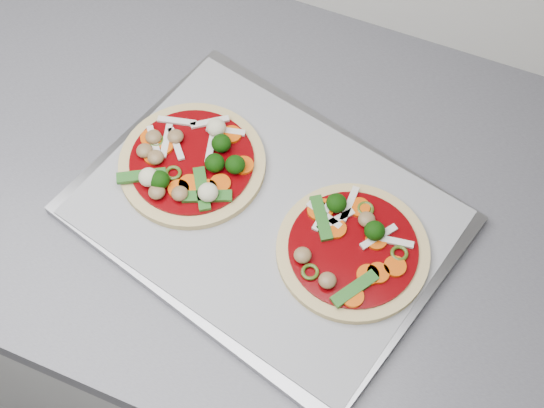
% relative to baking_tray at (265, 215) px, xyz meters
% --- Properties ---
extents(base_cabinet, '(3.60, 0.60, 0.86)m').
position_rel_baking_tray_xyz_m(base_cabinet, '(-0.50, 0.04, -0.48)').
color(base_cabinet, silver).
rests_on(base_cabinet, ground).
extents(baking_tray, '(0.48, 0.41, 0.01)m').
position_rel_baking_tray_xyz_m(baking_tray, '(0.00, 0.00, 0.00)').
color(baking_tray, gray).
rests_on(baking_tray, countertop).
extents(parchment, '(0.46, 0.37, 0.00)m').
position_rel_baking_tray_xyz_m(parchment, '(0.00, 0.00, 0.01)').
color(parchment, '#95959A').
rests_on(parchment, baking_tray).
extents(pizza_left, '(0.24, 0.24, 0.03)m').
position_rel_baking_tray_xyz_m(pizza_left, '(-0.11, 0.02, 0.02)').
color(pizza_left, tan).
rests_on(pizza_left, parchment).
extents(pizza_right, '(0.21, 0.21, 0.03)m').
position_rel_baking_tray_xyz_m(pizza_right, '(0.11, -0.01, 0.02)').
color(pizza_right, tan).
rests_on(pizza_right, parchment).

